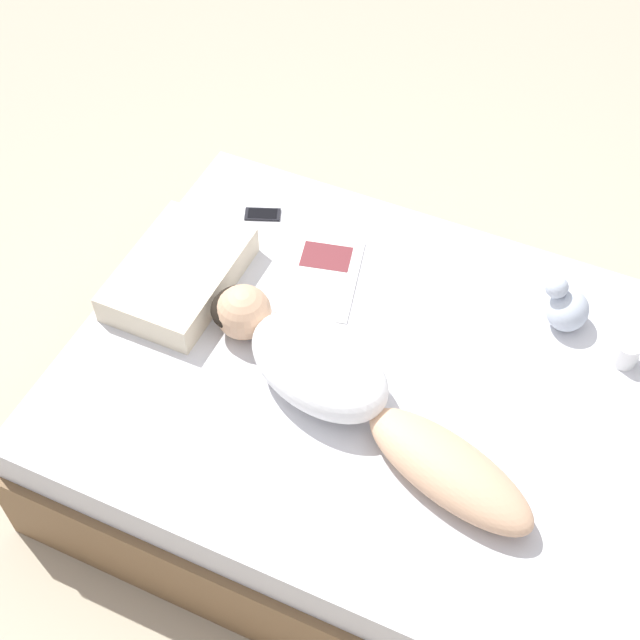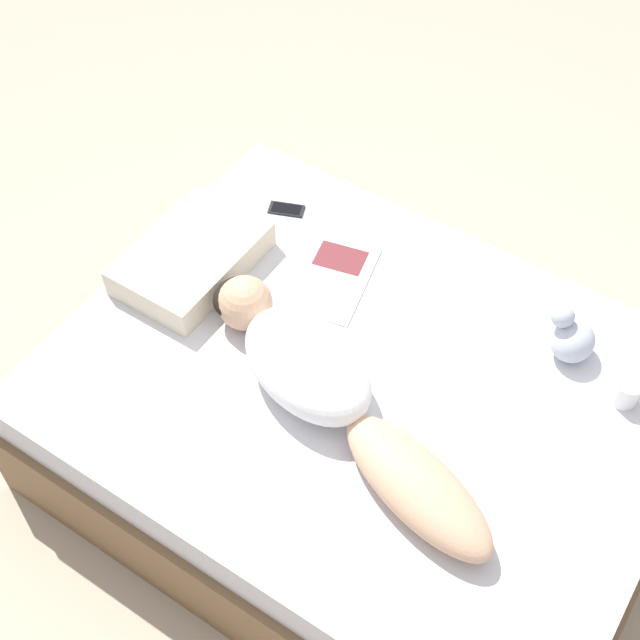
% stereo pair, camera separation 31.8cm
% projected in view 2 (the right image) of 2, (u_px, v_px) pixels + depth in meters
% --- Properties ---
extents(ground_plane, '(12.00, 12.00, 0.00)m').
position_uv_depth(ground_plane, '(360.00, 462.00, 3.51)').
color(ground_plane, '#B7A88E').
extents(bed, '(1.69, 2.16, 0.56)m').
position_uv_depth(bed, '(363.00, 424.00, 3.30)').
color(bed, brown).
rests_on(bed, ground_plane).
extents(person, '(0.62, 1.34, 0.23)m').
position_uv_depth(person, '(324.00, 384.00, 2.94)').
color(person, tan).
rests_on(person, bed).
extents(open_magazine, '(0.46, 0.36, 0.01)m').
position_uv_depth(open_magazine, '(332.00, 277.00, 3.37)').
color(open_magazine, white).
rests_on(open_magazine, bed).
extents(coffee_mug, '(0.12, 0.09, 0.10)m').
position_uv_depth(coffee_mug, '(626.00, 392.00, 2.98)').
color(coffee_mug, white).
rests_on(coffee_mug, bed).
extents(cell_phone, '(0.12, 0.16, 0.01)m').
position_uv_depth(cell_phone, '(286.00, 209.00, 3.60)').
color(cell_phone, black).
rests_on(cell_phone, bed).
extents(plush_toy, '(0.17, 0.18, 0.21)m').
position_uv_depth(plush_toy, '(571.00, 338.00, 3.09)').
color(plush_toy, '#B2BCCC').
rests_on(plush_toy, bed).
extents(pillow, '(0.56, 0.38, 0.12)m').
position_uv_depth(pillow, '(192.00, 258.00, 3.36)').
color(pillow, beige).
rests_on(pillow, bed).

